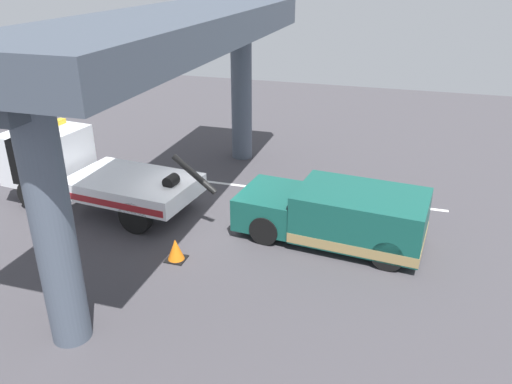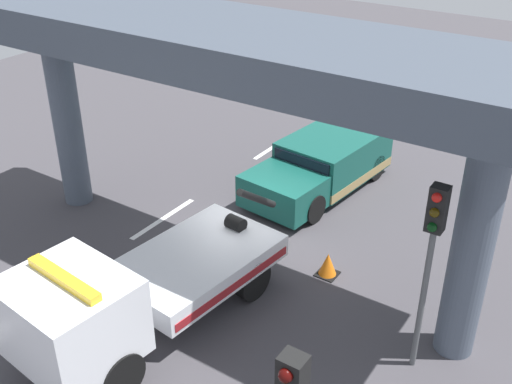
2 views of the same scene
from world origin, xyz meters
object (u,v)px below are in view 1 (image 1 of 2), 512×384
at_px(tow_truck_white, 82,169).
at_px(traffic_light_near, 26,191).
at_px(traffic_cone_orange, 176,250).
at_px(towed_van_green, 340,216).

xyz_separation_m(tow_truck_white, traffic_light_near, (-2.57, 5.26, 1.81)).
relative_size(tow_truck_white, traffic_cone_orange, 11.96).
distance_m(tow_truck_white, towed_van_green, 8.29).
height_order(towed_van_green, traffic_cone_orange, towed_van_green).
relative_size(traffic_light_near, traffic_cone_orange, 6.72).
height_order(towed_van_green, traffic_light_near, traffic_light_near).
xyz_separation_m(tow_truck_white, towed_van_green, (-8.28, 0.09, -0.42)).
bearing_deg(tow_truck_white, traffic_light_near, 116.02).
relative_size(towed_van_green, traffic_light_near, 1.31).
height_order(traffic_light_near, traffic_cone_orange, traffic_light_near).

